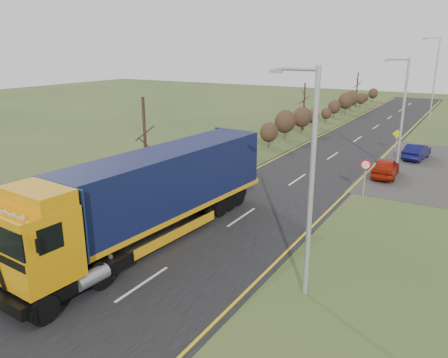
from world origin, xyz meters
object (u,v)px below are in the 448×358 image
lorry (152,192)px  streetlight_near (309,177)px  speed_sign (365,171)px  car_red_hatchback (386,167)px  car_blue_sedan (417,152)px

lorry → streetlight_near: 8.02m
speed_sign → car_red_hatchback: bearing=87.0°
lorry → streetlight_near: streetlight_near is taller
car_red_hatchback → car_blue_sedan: size_ratio=1.04×
streetlight_near → speed_sign: streetlight_near is taller
car_blue_sedan → lorry: bearing=77.8°
car_blue_sedan → streetlight_near: 24.18m
car_red_hatchback → speed_sign: bearing=83.3°
lorry → speed_sign: lorry is taller
car_red_hatchback → streetlight_near: (0.53, -17.34, 3.83)m
streetlight_near → lorry: bearing=174.3°
speed_sign → lorry: bearing=-121.0°
streetlight_near → speed_sign: size_ratio=3.54×
lorry → car_red_hatchback: size_ratio=3.87×
lorry → speed_sign: bearing=63.0°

